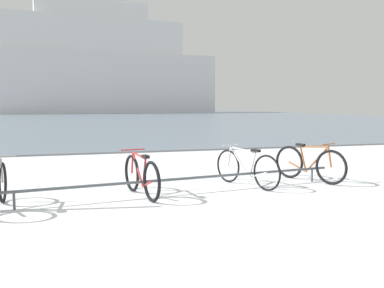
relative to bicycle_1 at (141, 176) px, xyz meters
The scene contains 6 objects.
ground 50.67m from the bicycle_1, 89.22° to the left, with size 80.00×132.00×0.08m.
bike_rack 0.82m from the bicycle_1, ahead, with size 6.34×0.86×0.31m.
bicycle_1 is the anchor object (origin of this frame).
bicycle_2 2.17m from the bicycle_1, ahead, with size 0.71×1.68×0.81m.
bicycle_3 3.67m from the bicycle_1, ahead, with size 0.77×1.61×0.83m.
ferry_ship 72.61m from the bicycle_1, 87.15° to the left, with size 44.51×12.62×25.16m.
Camera 1 is at (-1.84, -3.89, 1.62)m, focal length 38.52 mm.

